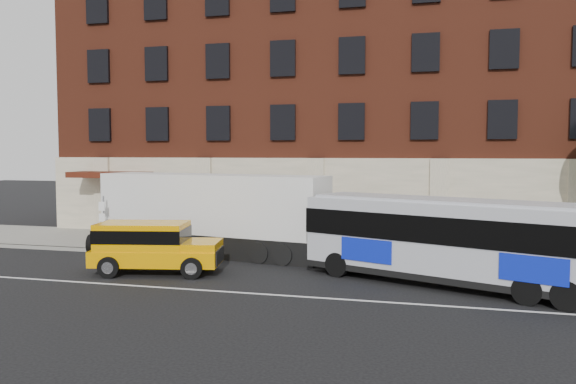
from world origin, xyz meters
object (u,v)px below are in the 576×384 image
(city_bus, at_px, (458,239))
(shipping_container, at_px, (211,215))
(sign_pole, at_px, (103,219))
(yellow_suv, at_px, (151,244))

(city_bus, height_order, shipping_container, shipping_container)
(sign_pole, xyz_separation_m, yellow_suv, (4.28, -3.61, -0.38))
(city_bus, height_order, yellow_suv, city_bus)
(sign_pole, height_order, yellow_suv, sign_pole)
(yellow_suv, height_order, shipping_container, shipping_container)
(sign_pole, height_order, city_bus, city_bus)
(yellow_suv, distance_m, shipping_container, 4.36)
(sign_pole, bearing_deg, yellow_suv, -40.17)
(city_bus, distance_m, shipping_container, 10.92)
(sign_pole, distance_m, shipping_container, 4.96)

